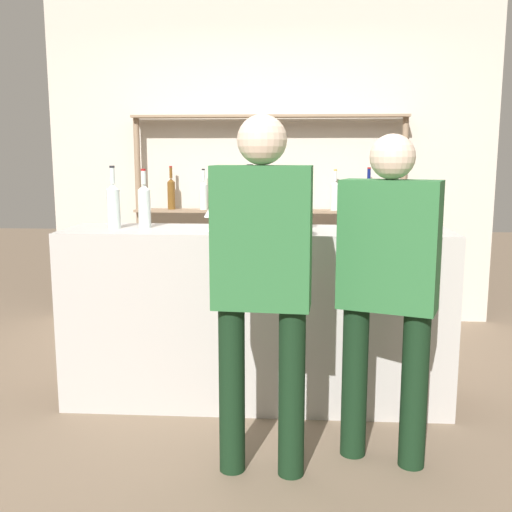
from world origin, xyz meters
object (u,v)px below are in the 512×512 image
object	(u,v)px
ice_bucket	(286,211)
counter_bottle_2	(113,204)
counter_bottle_0	(250,205)
counter_bottle_1	(144,205)
customer_right	(388,277)
customer_center	(262,270)
wine_glass	(211,212)

from	to	relation	value
ice_bucket	counter_bottle_2	bearing A→B (deg)	175.22
counter_bottle_0	counter_bottle_2	bearing A→B (deg)	170.68
counter_bottle_2	counter_bottle_1	bearing A→B (deg)	14.38
ice_bucket	customer_right	distance (m)	0.79
customer_center	customer_right	bearing A→B (deg)	-70.66
counter_bottle_0	counter_bottle_1	distance (m)	0.65
counter_bottle_0	counter_bottle_2	size ratio (longest dim) A/B	1.03
counter_bottle_1	counter_bottle_2	distance (m)	0.18
customer_right	customer_center	bearing A→B (deg)	124.48
counter_bottle_2	ice_bucket	size ratio (longest dim) A/B	1.57
customer_center	wine_glass	bearing A→B (deg)	28.34
counter_bottle_0	wine_glass	size ratio (longest dim) A/B	2.59
counter_bottle_1	customer_right	size ratio (longest dim) A/B	0.22
counter_bottle_1	counter_bottle_2	world-z (taller)	counter_bottle_2
counter_bottle_0	customer_center	distance (m)	0.73
counter_bottle_2	wine_glass	xyz separation A→B (m)	(0.57, -0.08, -0.03)
counter_bottle_0	counter_bottle_1	bearing A→B (deg)	164.46
wine_glass	customer_right	distance (m)	1.09
ice_bucket	wine_glass	bearing A→B (deg)	179.87
counter_bottle_1	wine_glass	size ratio (longest dim) A/B	2.39
counter_bottle_0	counter_bottle_1	world-z (taller)	counter_bottle_0
counter_bottle_2	customer_right	world-z (taller)	customer_right
counter_bottle_0	customer_right	size ratio (longest dim) A/B	0.24
counter_bottle_2	ice_bucket	bearing A→B (deg)	-4.78
counter_bottle_1	wine_glass	world-z (taller)	counter_bottle_1
counter_bottle_0	wine_glass	bearing A→B (deg)	167.62
wine_glass	customer_center	distance (m)	0.82
customer_right	customer_center	world-z (taller)	customer_center
wine_glass	ice_bucket	distance (m)	0.42
wine_glass	counter_bottle_1	bearing A→B (deg)	162.75
counter_bottle_0	customer_center	world-z (taller)	customer_center
wine_glass	ice_bucket	bearing A→B (deg)	-0.13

